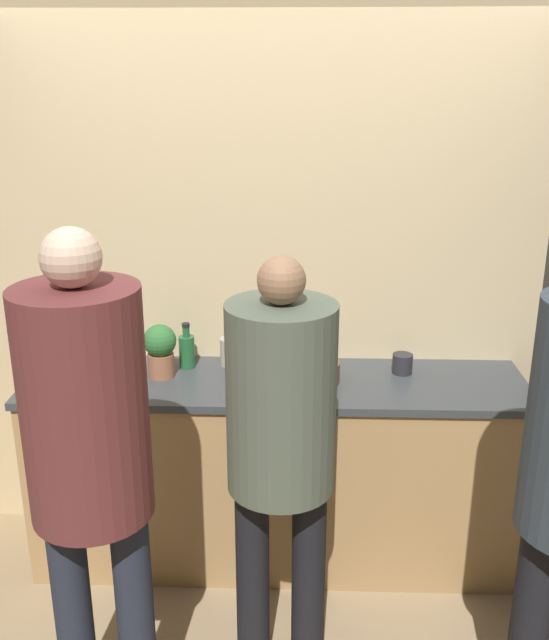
{
  "coord_description": "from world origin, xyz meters",
  "views": [
    {
      "loc": [
        0.1,
        -2.63,
        2.22
      ],
      "look_at": [
        0.0,
        0.14,
        1.27
      ],
      "focal_mm": 40.0,
      "sensor_mm": 36.0,
      "label": 1
    }
  ],
  "objects": [
    {
      "name": "ground_plane",
      "position": [
        0.0,
        0.0,
        0.0
      ],
      "size": [
        14.0,
        14.0,
        0.0
      ],
      "primitive_type": "plane",
      "color": "#9E8460"
    },
    {
      "name": "wall_back",
      "position": [
        0.0,
        0.63,
        1.3
      ],
      "size": [
        5.2,
        0.06,
        2.6
      ],
      "color": "#D6BC8C",
      "rests_on": "ground_plane"
    },
    {
      "name": "counter",
      "position": [
        0.0,
        0.34,
        0.46
      ],
      "size": [
        2.26,
        0.61,
        0.92
      ],
      "color": "tan",
      "rests_on": "ground_plane"
    },
    {
      "name": "person_left",
      "position": [
        -0.56,
        -0.65,
        1.12
      ],
      "size": [
        0.39,
        0.39,
        1.82
      ],
      "color": "#232838",
      "rests_on": "ground_plane"
    },
    {
      "name": "person_center",
      "position": [
        0.04,
        -0.34,
        1.02
      ],
      "size": [
        0.39,
        0.39,
        1.66
      ],
      "color": "black",
      "rests_on": "ground_plane"
    },
    {
      "name": "fruit_bowl",
      "position": [
        0.12,
        0.32,
        0.97
      ],
      "size": [
        0.33,
        0.33,
        0.13
      ],
      "color": "brown",
      "rests_on": "counter"
    },
    {
      "name": "utensil_crock",
      "position": [
        -0.22,
        0.5,
        1.0
      ],
      "size": [
        0.1,
        0.1,
        0.3
      ],
      "color": "#ADA393",
      "rests_on": "counter"
    },
    {
      "name": "bottle_green",
      "position": [
        -0.42,
        0.46,
        1.01
      ],
      "size": [
        0.07,
        0.07,
        0.22
      ],
      "color": "#236033",
      "rests_on": "counter"
    },
    {
      "name": "cup_black",
      "position": [
        0.58,
        0.42,
        0.97
      ],
      "size": [
        0.09,
        0.09,
        0.09
      ],
      "color": "#28282D",
      "rests_on": "counter"
    },
    {
      "name": "cup_white",
      "position": [
        -0.72,
        0.5,
        0.97
      ],
      "size": [
        0.09,
        0.09,
        0.09
      ],
      "color": "white",
      "rests_on": "counter"
    },
    {
      "name": "potted_plant",
      "position": [
        -0.52,
        0.35,
        1.06
      ],
      "size": [
        0.15,
        0.15,
        0.25
      ],
      "color": "#9E6042",
      "rests_on": "counter"
    }
  ]
}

